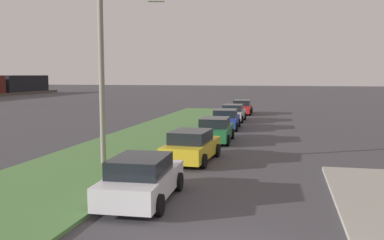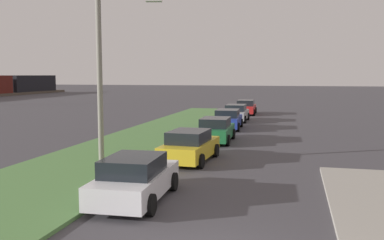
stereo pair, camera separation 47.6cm
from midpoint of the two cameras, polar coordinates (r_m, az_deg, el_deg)
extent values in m
cube|color=#517F42|center=(20.68, -12.32, -5.06)|extent=(60.00, 6.00, 0.12)
cube|color=silver|center=(13.79, -7.70, -8.42)|extent=(4.37, 1.97, 0.70)
cube|color=black|center=(13.46, -8.00, -6.05)|extent=(2.26, 1.68, 0.55)
cylinder|color=black|center=(15.37, -9.34, -7.88)|extent=(0.65, 0.24, 0.64)
cylinder|color=black|center=(14.88, -2.73, -8.28)|extent=(0.65, 0.24, 0.64)
cylinder|color=black|center=(12.96, -13.42, -10.63)|extent=(0.65, 0.24, 0.64)
cylinder|color=black|center=(12.36, -5.61, -11.31)|extent=(0.65, 0.24, 0.64)
cube|color=gold|center=(19.77, -0.70, -3.93)|extent=(4.40, 2.05, 0.70)
cube|color=black|center=(19.49, -0.87, -2.22)|extent=(2.29, 1.73, 0.55)
cylinder|color=black|center=(21.35, -1.98, -3.87)|extent=(0.65, 0.26, 0.64)
cylinder|color=black|center=(20.88, 2.74, -4.10)|extent=(0.65, 0.26, 0.64)
cylinder|color=black|center=(18.84, -4.51, -5.22)|extent=(0.65, 0.26, 0.64)
cylinder|color=black|center=(18.30, 0.80, -5.54)|extent=(0.65, 0.26, 0.64)
cube|color=#1E6B38|center=(25.53, 2.61, -1.66)|extent=(4.35, 1.92, 0.70)
cube|color=black|center=(25.26, 2.55, -0.32)|extent=(2.24, 1.66, 0.55)
cylinder|color=black|center=(27.03, 1.14, -1.76)|extent=(0.65, 0.24, 0.64)
cylinder|color=black|center=(26.78, 4.94, -1.85)|extent=(0.65, 0.24, 0.64)
cylinder|color=black|center=(24.40, 0.05, -2.61)|extent=(0.65, 0.24, 0.64)
cylinder|color=black|center=(24.13, 4.26, -2.73)|extent=(0.65, 0.24, 0.64)
cube|color=#23389E|center=(31.64, 4.12, -0.17)|extent=(4.37, 1.97, 0.70)
cube|color=black|center=(31.38, 4.09, 0.93)|extent=(2.26, 1.69, 0.55)
cylinder|color=black|center=(33.10, 2.82, -0.32)|extent=(0.65, 0.25, 0.64)
cylinder|color=black|center=(32.92, 5.92, -0.38)|extent=(0.65, 0.25, 0.64)
cylinder|color=black|center=(30.45, 2.15, -0.88)|extent=(0.65, 0.25, 0.64)
cylinder|color=black|center=(30.25, 5.53, -0.95)|extent=(0.65, 0.25, 0.64)
cube|color=#B2B5BA|center=(36.93, 5.18, 0.72)|extent=(4.31, 1.83, 0.70)
cube|color=black|center=(36.68, 5.15, 1.66)|extent=(2.21, 1.62, 0.55)
cylinder|color=black|center=(38.41, 4.09, 0.56)|extent=(0.64, 0.22, 0.64)
cylinder|color=black|center=(38.20, 6.76, 0.50)|extent=(0.64, 0.22, 0.64)
cylinder|color=black|center=(35.75, 3.48, 0.15)|extent=(0.64, 0.22, 0.64)
cylinder|color=black|center=(35.52, 6.35, 0.09)|extent=(0.64, 0.22, 0.64)
cube|color=red|center=(43.58, 6.42, 1.52)|extent=(4.35, 1.92, 0.70)
cube|color=black|center=(43.33, 6.41, 2.33)|extent=(2.25, 1.66, 0.55)
cylinder|color=black|center=(45.01, 5.41, 1.36)|extent=(0.65, 0.24, 0.64)
cylinder|color=black|center=(44.88, 7.70, 1.32)|extent=(0.65, 0.24, 0.64)
cylinder|color=black|center=(42.34, 5.06, 1.07)|extent=(0.65, 0.24, 0.64)
cylinder|color=black|center=(42.19, 7.49, 1.02)|extent=(0.65, 0.24, 0.64)
cube|color=black|center=(97.05, -21.78, 4.59)|extent=(14.00, 3.00, 3.40)
cylinder|color=gray|center=(18.96, -12.75, 5.15)|extent=(0.24, 0.24, 7.50)
camera|label=1|loc=(0.24, -90.57, -0.06)|focal=39.66mm
camera|label=2|loc=(0.24, 89.43, 0.06)|focal=39.66mm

